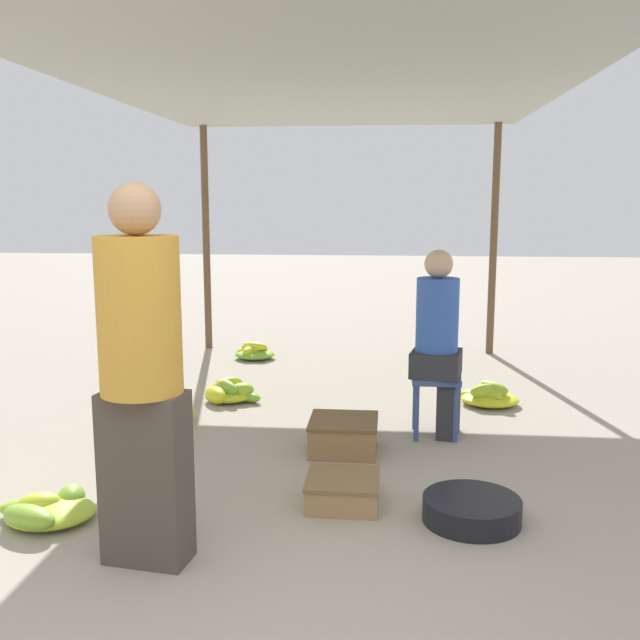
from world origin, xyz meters
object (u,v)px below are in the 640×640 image
(banana_pile_right_0, at_px, (489,395))
(banana_pile_left_2, at_px, (254,351))
(vendor_seated, at_px, (439,340))
(stool, at_px, (435,388))
(banana_pile_left_0, at_px, (46,510))
(crate_near, at_px, (344,435))
(vendor_foreground, at_px, (142,372))
(banana_pile_left_1, at_px, (156,415))
(banana_pile_right_1, at_px, (430,362))
(basin_black, at_px, (472,510))
(crate_mid, at_px, (343,490))
(banana_pile_left_3, at_px, (228,392))

(banana_pile_right_0, bearing_deg, banana_pile_left_2, 145.82)
(vendor_seated, bearing_deg, banana_pile_left_2, 127.00)
(banana_pile_right_0, bearing_deg, vendor_seated, -119.74)
(stool, relative_size, banana_pile_right_0, 0.89)
(banana_pile_left_0, bearing_deg, crate_near, 38.94)
(vendor_foreground, distance_m, banana_pile_left_1, 2.31)
(stool, bearing_deg, banana_pile_right_1, 87.76)
(banana_pile_left_2, bearing_deg, basin_black, -63.50)
(basin_black, xyz_separation_m, banana_pile_right_1, (-0.03, 3.42, 0.02))
(vendor_foreground, xyz_separation_m, banana_pile_right_1, (1.54, 3.97, -0.83))
(banana_pile_left_0, distance_m, banana_pile_right_1, 4.25)
(crate_mid, bearing_deg, vendor_foreground, -140.90)
(vendor_foreground, height_order, crate_mid, vendor_foreground)
(banana_pile_left_1, distance_m, crate_near, 1.55)
(banana_pile_left_0, height_order, crate_near, crate_near)
(banana_pile_left_0, bearing_deg, banana_pile_right_1, 58.47)
(vendor_seated, relative_size, basin_black, 2.59)
(vendor_foreground, distance_m, banana_pile_left_2, 4.44)
(banana_pile_left_2, height_order, banana_pile_right_0, banana_pile_right_0)
(stool, height_order, basin_black, stool)
(banana_pile_left_2, bearing_deg, banana_pile_right_0, -34.18)
(vendor_foreground, bearing_deg, banana_pile_right_0, 55.04)
(banana_pile_left_1, bearing_deg, basin_black, -33.90)
(crate_mid, bearing_deg, banana_pile_right_1, 78.52)
(basin_black, height_order, crate_near, crate_near)
(vendor_foreground, height_order, crate_near, vendor_foreground)
(vendor_seated, distance_m, banana_pile_left_1, 2.22)
(crate_mid, bearing_deg, crate_near, 93.35)
(stool, relative_size, banana_pile_left_0, 0.81)
(basin_black, bearing_deg, banana_pile_right_1, 90.54)
(banana_pile_left_3, distance_m, banana_pile_right_0, 2.19)
(vendor_foreground, bearing_deg, crate_mid, 39.10)
(banana_pile_right_1, height_order, crate_mid, banana_pile_right_1)
(banana_pile_right_1, bearing_deg, vendor_seated, -91.67)
(banana_pile_left_0, xyz_separation_m, banana_pile_right_1, (2.22, 3.62, 0.02))
(banana_pile_left_1, bearing_deg, stool, -2.40)
(banana_pile_left_0, bearing_deg, banana_pile_left_1, 88.68)
(basin_black, distance_m, crate_near, 1.26)
(banana_pile_left_2, xyz_separation_m, banana_pile_left_3, (0.09, -1.66, 0.00))
(vendor_foreground, relative_size, stool, 3.94)
(vendor_foreground, bearing_deg, banana_pile_right_1, 68.85)
(vendor_foreground, bearing_deg, vendor_seated, 52.98)
(banana_pile_left_3, bearing_deg, banana_pile_left_0, -101.02)
(stool, relative_size, banana_pile_left_1, 0.73)
(vendor_foreground, bearing_deg, banana_pile_left_1, 107.52)
(basin_black, xyz_separation_m, banana_pile_left_1, (-2.22, 1.49, -0.00))
(basin_black, bearing_deg, crate_mid, 167.53)
(basin_black, xyz_separation_m, banana_pile_left_3, (-1.80, 2.13, 0.01))
(stool, height_order, banana_pile_left_2, stool)
(stool, distance_m, banana_pile_left_3, 1.86)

